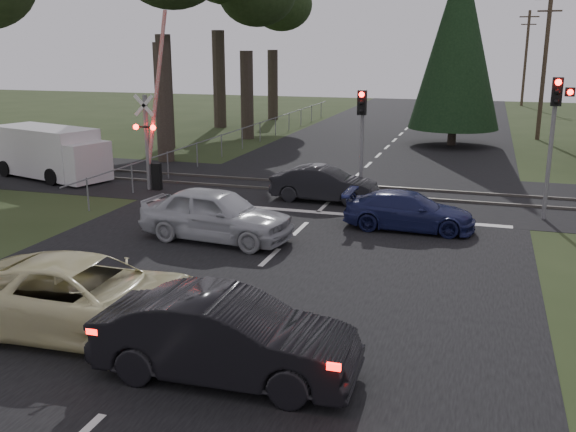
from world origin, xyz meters
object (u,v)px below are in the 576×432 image
at_px(crossing_signal, 152,139).
at_px(cream_coupe, 85,297).
at_px(utility_pole_far, 526,56).
at_px(silver_car, 216,214).
at_px(blue_sedan, 409,211).
at_px(traffic_signal_right, 555,121).
at_px(white_van, 52,153).
at_px(dark_car_far, 324,184).
at_px(dark_hatchback, 226,337).
at_px(traffic_signal_center, 362,125).
at_px(utility_pole_mid, 545,62).

distance_m(crossing_signal, cream_coupe, 13.57).
distance_m(utility_pole_far, silver_car, 52.13).
bearing_deg(cream_coupe, blue_sedan, -31.54).
relative_size(traffic_signal_right, white_van, 0.78).
distance_m(cream_coupe, white_van, 17.01).
distance_m(cream_coupe, dark_car_far, 12.69).
distance_m(utility_pole_far, cream_coupe, 58.73).
bearing_deg(traffic_signal_right, blue_sedan, -149.79).
height_order(dark_hatchback, blue_sedan, dark_hatchback).
height_order(crossing_signal, traffic_signal_center, crossing_signal).
bearing_deg(traffic_signal_center, white_van, -179.67).
xyz_separation_m(blue_sedan, dark_car_far, (-3.50, 2.92, 0.06)).
bearing_deg(cream_coupe, traffic_signal_center, -15.46).
distance_m(utility_pole_far, blue_sedan, 48.46).
relative_size(utility_pole_far, dark_hatchback, 1.95).
distance_m(utility_pole_mid, utility_pole_far, 25.00).
relative_size(silver_car, blue_sedan, 1.13).
bearing_deg(blue_sedan, cream_coupe, 151.39).
height_order(crossing_signal, traffic_signal_right, crossing_signal).
bearing_deg(dark_car_far, traffic_signal_right, -91.63).
height_order(traffic_signal_right, traffic_signal_center, traffic_signal_right).
bearing_deg(traffic_signal_center, dark_car_far, -147.73).
relative_size(utility_pole_far, dark_car_far, 2.27).
xyz_separation_m(silver_car, blue_sedan, (5.36, 2.89, -0.20)).
bearing_deg(dark_car_far, utility_pole_mid, -21.76).
xyz_separation_m(utility_pole_far, blue_sedan, (-5.20, -48.00, -4.13)).
relative_size(cream_coupe, blue_sedan, 1.35).
distance_m(dark_hatchback, dark_car_far, 13.51).
relative_size(utility_pole_mid, dark_car_far, 2.27).
distance_m(silver_car, blue_sedan, 6.09).
bearing_deg(silver_car, utility_pole_mid, -16.24).
relative_size(utility_pole_mid, blue_sedan, 2.19).
relative_size(traffic_signal_center, dark_hatchback, 0.89).
xyz_separation_m(traffic_signal_center, utility_pole_far, (7.50, 44.32, 1.92)).
height_order(utility_pole_mid, dark_hatchback, utility_pole_mid).
bearing_deg(traffic_signal_right, traffic_signal_center, 169.59).
bearing_deg(white_van, traffic_signal_right, 13.67).
bearing_deg(cream_coupe, traffic_signal_right, -41.00).
height_order(cream_coupe, blue_sedan, cream_coupe).
distance_m(traffic_signal_right, white_van, 20.36).
distance_m(traffic_signal_center, silver_car, 7.52).
xyz_separation_m(cream_coupe, dark_hatchback, (3.41, -0.85, -0.01)).
xyz_separation_m(dark_hatchback, dark_car_far, (-1.62, 13.41, -0.11)).
relative_size(utility_pole_mid, utility_pole_far, 1.00).
height_order(utility_pole_far, dark_car_far, utility_pole_far).
bearing_deg(crossing_signal, white_van, 171.44).
bearing_deg(dark_car_far, blue_sedan, -128.20).
bearing_deg(traffic_signal_center, utility_pole_mid, 68.79).
bearing_deg(traffic_signal_right, dark_hatchback, -115.30).
height_order(crossing_signal, dark_hatchback, crossing_signal).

